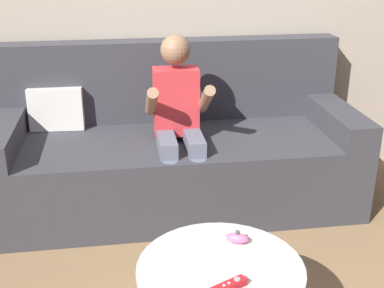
{
  "coord_description": "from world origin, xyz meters",
  "views": [
    {
      "loc": [
        -0.38,
        -1.48,
        1.47
      ],
      "look_at": [
        -0.06,
        0.61,
        0.61
      ],
      "focal_mm": 47.2,
      "sensor_mm": 36.0,
      "label": 1
    }
  ],
  "objects_px": {
    "nunchuk_pink": "(237,238)",
    "game_remote_red_near_edge": "(228,287)",
    "person_seated_on_couch": "(178,119)",
    "coffee_table": "(220,275)",
    "couch": "(174,151)"
  },
  "relations": [
    {
      "from": "couch",
      "to": "nunchuk_pink",
      "type": "relative_size",
      "value": 20.58
    },
    {
      "from": "game_remote_red_near_edge",
      "to": "coffee_table",
      "type": "bearing_deg",
      "value": 89.6
    },
    {
      "from": "coffee_table",
      "to": "game_remote_red_near_edge",
      "type": "bearing_deg",
      "value": -90.4
    },
    {
      "from": "person_seated_on_couch",
      "to": "coffee_table",
      "type": "xyz_separation_m",
      "value": [
        0.02,
        -1.06,
        -0.23
      ]
    },
    {
      "from": "game_remote_red_near_edge",
      "to": "nunchuk_pink",
      "type": "distance_m",
      "value": 0.29
    },
    {
      "from": "nunchuk_pink",
      "to": "game_remote_red_near_edge",
      "type": "bearing_deg",
      "value": -109.33
    },
    {
      "from": "coffee_table",
      "to": "nunchuk_pink",
      "type": "relative_size",
      "value": 6.05
    },
    {
      "from": "person_seated_on_couch",
      "to": "game_remote_red_near_edge",
      "type": "distance_m",
      "value": 1.2
    },
    {
      "from": "coffee_table",
      "to": "nunchuk_pink",
      "type": "bearing_deg",
      "value": 55.97
    },
    {
      "from": "coffee_table",
      "to": "game_remote_red_near_edge",
      "type": "distance_m",
      "value": 0.14
    },
    {
      "from": "couch",
      "to": "game_remote_red_near_edge",
      "type": "relative_size",
      "value": 14.51
    },
    {
      "from": "person_seated_on_couch",
      "to": "nunchuk_pink",
      "type": "relative_size",
      "value": 10.09
    },
    {
      "from": "person_seated_on_couch",
      "to": "nunchuk_pink",
      "type": "xyz_separation_m",
      "value": [
        0.11,
        -0.92,
        -0.17
      ]
    },
    {
      "from": "game_remote_red_near_edge",
      "to": "nunchuk_pink",
      "type": "xyz_separation_m",
      "value": [
        0.09,
        0.27,
        0.01
      ]
    },
    {
      "from": "couch",
      "to": "coffee_table",
      "type": "xyz_separation_m",
      "value": [
        0.02,
        -1.25,
        0.04
      ]
    }
  ]
}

